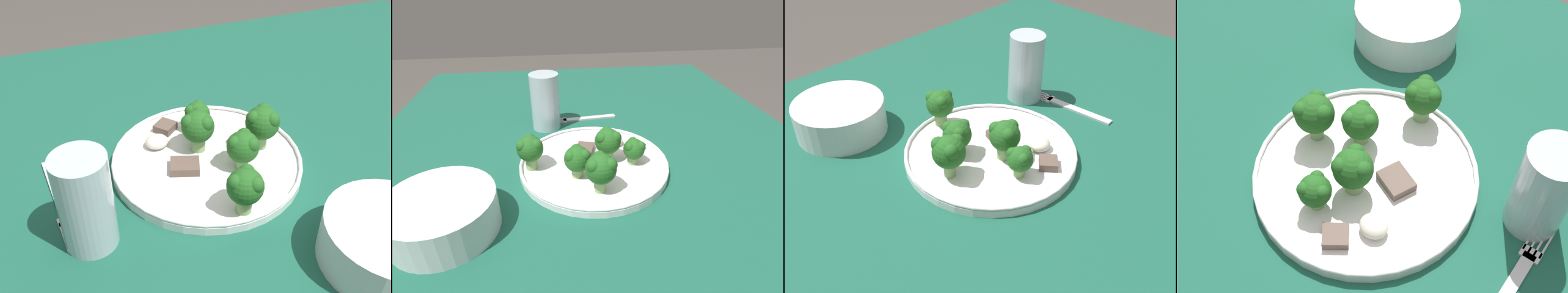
{
  "view_description": "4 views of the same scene",
  "coord_description": "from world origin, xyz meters",
  "views": [
    {
      "loc": [
        0.23,
        0.49,
        1.19
      ],
      "look_at": [
        0.05,
        0.03,
        0.81
      ],
      "focal_mm": 42.0,
      "sensor_mm": 36.0,
      "label": 1
    },
    {
      "loc": [
        -0.45,
        0.08,
        1.08
      ],
      "look_at": [
        0.04,
        0.02,
        0.79
      ],
      "focal_mm": 28.0,
      "sensor_mm": 36.0,
      "label": 2
    },
    {
      "loc": [
        -0.4,
        -0.4,
        1.22
      ],
      "look_at": [
        0.01,
        0.01,
        0.78
      ],
      "focal_mm": 42.0,
      "sensor_mm": 36.0,
      "label": 3
    },
    {
      "loc": [
        0.28,
        -0.27,
        1.32
      ],
      "look_at": [
        0.02,
        0.02,
        0.8
      ],
      "focal_mm": 50.0,
      "sensor_mm": 36.0,
      "label": 4
    }
  ],
  "objects": [
    {
      "name": "dinner_plate",
      "position": [
        0.03,
        0.01,
        0.76
      ],
      "size": [
        0.28,
        0.28,
        0.02
      ],
      "color": "white",
      "rests_on": "table"
    },
    {
      "name": "broccoli_floret_center_back",
      "position": [
        -0.01,
        0.04,
        0.8
      ],
      "size": [
        0.05,
        0.05,
        0.06
      ],
      "color": "#7FA866",
      "rests_on": "dinner_plate"
    },
    {
      "name": "broccoli_floret_center_left",
      "position": [
        0.03,
        -0.02,
        0.81
      ],
      "size": [
        0.05,
        0.05,
        0.07
      ],
      "color": "#7FA866",
      "rests_on": "dinner_plate"
    },
    {
      "name": "fork",
      "position": [
        0.24,
        0.01,
        0.75
      ],
      "size": [
        0.04,
        0.18,
        0.0
      ],
      "color": "silver",
      "rests_on": "table"
    },
    {
      "name": "drinking_glass",
      "position": [
        0.21,
        0.09,
        0.81
      ],
      "size": [
        0.07,
        0.07,
        0.13
      ],
      "color": "#B2C1CC",
      "rests_on": "table"
    },
    {
      "name": "meat_slice_front_slice",
      "position": [
        0.07,
        0.02,
        0.77
      ],
      "size": [
        0.05,
        0.04,
        0.01
      ],
      "color": "brown",
      "rests_on": "dinner_plate"
    },
    {
      "name": "sauce_dollop",
      "position": [
        0.09,
        -0.05,
        0.77
      ],
      "size": [
        0.04,
        0.03,
        0.02
      ],
      "color": "silver",
      "rests_on": "dinner_plate"
    },
    {
      "name": "cream_bowl",
      "position": [
        -0.1,
        0.24,
        0.78
      ],
      "size": [
        0.16,
        0.16,
        0.06
      ],
      "color": "silver",
      "rests_on": "table"
    },
    {
      "name": "meat_slice_middle_slice",
      "position": [
        0.06,
        -0.08,
        0.77
      ],
      "size": [
        0.04,
        0.04,
        0.01
      ],
      "color": "brown",
      "rests_on": "dinner_plate"
    },
    {
      "name": "broccoli_floret_back_left",
      "position": [
        0.01,
        -0.07,
        0.8
      ],
      "size": [
        0.04,
        0.04,
        0.05
      ],
      "color": "#7FA866",
      "rests_on": "dinner_plate"
    },
    {
      "name": "broccoli_floret_front_left",
      "position": [
        0.02,
        0.12,
        0.81
      ],
      "size": [
        0.05,
        0.05,
        0.07
      ],
      "color": "#7FA866",
      "rests_on": "dinner_plate"
    },
    {
      "name": "table",
      "position": [
        0.0,
        0.0,
        0.66
      ],
      "size": [
        1.37,
        0.96,
        0.75
      ],
      "color": "#195642",
      "rests_on": "ground_plane"
    },
    {
      "name": "broccoli_floret_near_rim_left",
      "position": [
        -0.06,
        0.01,
        0.81
      ],
      "size": [
        0.05,
        0.05,
        0.07
      ],
      "color": "#7FA866",
      "rests_on": "dinner_plate"
    }
  ]
}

